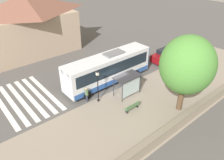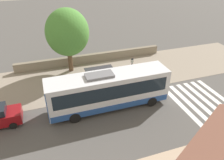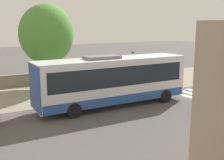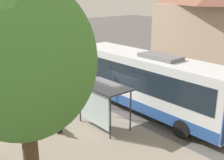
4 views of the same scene
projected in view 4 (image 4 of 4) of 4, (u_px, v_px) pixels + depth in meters
name	position (u px, v px, depth m)	size (l,w,h in m)	color
ground_plane	(116.00, 114.00, 17.41)	(120.00, 120.00, 0.00)	#514F4C
sidewalk_plaza	(51.00, 137.00, 14.64)	(9.00, 44.00, 0.02)	gray
crosswalk_stripes	(98.00, 72.00, 26.63)	(9.00, 5.25, 0.01)	silver
bus	(148.00, 82.00, 17.36)	(2.70, 11.50, 3.79)	silver
bus_shelter	(102.00, 93.00, 15.23)	(1.71, 3.03, 2.40)	#2D2D33
pedestrian	(87.00, 84.00, 19.80)	(0.34, 0.23, 1.76)	#2D3347
bench	(52.00, 121.00, 15.40)	(0.40, 1.83, 0.88)	#4C7247
street_lamp_near	(86.00, 73.00, 18.27)	(0.28, 0.28, 3.73)	black
shade_tree	(22.00, 60.00, 9.42)	(5.11, 5.11, 7.87)	brown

